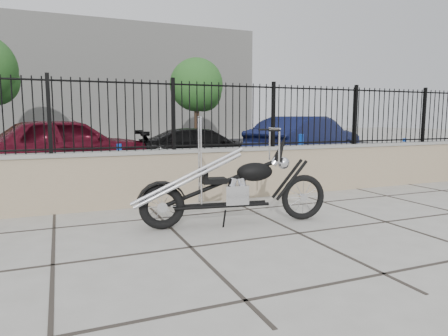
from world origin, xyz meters
TOP-DOWN VIEW (x-y plane):
  - ground_plane at (0.00, 0.00)m, footprint 90.00×90.00m
  - parking_lot at (0.00, 12.50)m, footprint 30.00×30.00m
  - retaining_wall at (0.00, 2.50)m, footprint 14.00×0.36m
  - iron_fence at (0.00, 2.50)m, footprint 14.00×0.08m
  - background_building at (0.00, 26.50)m, footprint 22.00×6.00m
  - chopper_motorcycle at (-0.64, 0.74)m, footprint 2.65×0.83m
  - car_red at (-2.67, 7.24)m, footprint 4.87×2.90m
  - car_black at (1.32, 7.46)m, footprint 4.20×1.90m
  - car_blue at (4.75, 6.88)m, footprint 5.00×3.44m
  - bollard_a at (-1.65, 4.65)m, footprint 0.13×0.13m
  - bollard_b at (3.11, 4.71)m, footprint 0.15×0.15m
  - bollard_c at (6.58, 4.51)m, footprint 0.12×0.12m
  - tree_right at (4.25, 16.80)m, footprint 2.92×2.92m

SIDE VIEW (x-z plane):
  - ground_plane at x=0.00m, z-range 0.00..0.00m
  - parking_lot at x=0.00m, z-range 0.00..0.00m
  - bollard_c at x=6.58m, z-range 0.00..0.91m
  - bollard_a at x=-1.65m, z-range 0.00..0.95m
  - retaining_wall at x=0.00m, z-range 0.00..0.96m
  - bollard_b at x=3.11m, z-range 0.00..1.09m
  - car_black at x=1.32m, z-range 0.00..1.19m
  - car_red at x=-2.67m, z-range 0.00..1.55m
  - car_blue at x=4.75m, z-range 0.00..1.56m
  - chopper_motorcycle at x=-0.64m, z-range 0.00..1.56m
  - iron_fence at x=0.00m, z-range 0.96..2.16m
  - tree_right at x=4.25m, z-range 0.99..5.91m
  - background_building at x=0.00m, z-range 0.00..8.00m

